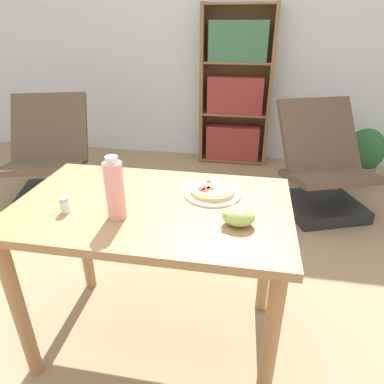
% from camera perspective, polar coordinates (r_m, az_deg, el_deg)
% --- Properties ---
extents(ground_plane, '(14.00, 14.00, 0.00)m').
position_cam_1_polar(ground_plane, '(2.01, -7.93, -20.05)').
color(ground_plane, '#9E7F5B').
extents(wall_back, '(8.00, 0.05, 2.60)m').
position_cam_1_polar(wall_back, '(3.95, 3.18, 24.38)').
color(wall_back, silver).
rests_on(wall_back, ground_plane).
extents(dining_table, '(1.14, 0.70, 0.77)m').
position_cam_1_polar(dining_table, '(1.49, -6.42, -6.13)').
color(dining_table, '#A37549').
rests_on(dining_table, ground_plane).
extents(pizza_on_plate, '(0.25, 0.25, 0.04)m').
position_cam_1_polar(pizza_on_plate, '(1.48, 3.44, 0.11)').
color(pizza_on_plate, white).
rests_on(pizza_on_plate, dining_table).
extents(grape_bunch, '(0.12, 0.10, 0.07)m').
position_cam_1_polar(grape_bunch, '(1.27, 7.70, -4.01)').
color(grape_bunch, '#A8CC66').
rests_on(grape_bunch, dining_table).
extents(drink_bottle, '(0.07, 0.07, 0.25)m').
position_cam_1_polar(drink_bottle, '(1.30, -12.75, 0.38)').
color(drink_bottle, pink).
rests_on(drink_bottle, dining_table).
extents(salt_shaker, '(0.04, 0.04, 0.06)m').
position_cam_1_polar(salt_shaker, '(1.43, -20.46, -2.07)').
color(salt_shaker, white).
rests_on(salt_shaker, dining_table).
extents(lounge_chair_near, '(0.82, 0.92, 0.88)m').
position_cam_1_polar(lounge_chair_near, '(3.27, -22.44, 3.63)').
color(lounge_chair_near, black).
rests_on(lounge_chair_near, ground_plane).
extents(lounge_chair_far, '(0.84, 0.93, 0.88)m').
position_cam_1_polar(lounge_chair_far, '(3.03, 20.93, 2.14)').
color(lounge_chair_far, black).
rests_on(lounge_chair_far, ground_plane).
extents(bookshelf, '(0.75, 0.27, 1.62)m').
position_cam_1_polar(bookshelf, '(3.82, 7.27, 16.09)').
color(bookshelf, brown).
rests_on(bookshelf, ground_plane).
extents(potted_plant_floor, '(0.36, 0.31, 0.54)m').
position_cam_1_polar(potted_plant_floor, '(3.74, 26.72, 5.50)').
color(potted_plant_floor, '#70665B').
rests_on(potted_plant_floor, ground_plane).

